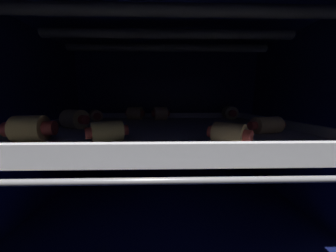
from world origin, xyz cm
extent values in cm
cube|color=#0C1138|center=(0.00, 0.00, -0.60)|extent=(56.09, 42.59, 1.20)
cube|color=#0C1138|center=(0.00, 20.70, 18.09)|extent=(56.09, 1.20, 36.19)
cube|color=#0C1138|center=(-27.45, 0.00, 18.09)|extent=(1.20, 40.19, 36.19)
cube|color=#0C1138|center=(27.45, 0.00, 18.09)|extent=(1.20, 40.19, 36.19)
cube|color=#0C1138|center=(0.00, 0.00, 36.79)|extent=(56.09, 42.59, 1.20)
cylinder|color=#333338|center=(0.00, -7.37, 33.24)|extent=(42.95, 1.52, 1.52)
cylinder|color=#333338|center=(0.00, 0.00, 33.24)|extent=(42.95, 1.52, 1.52)
cylinder|color=#333338|center=(0.00, 7.37, 33.24)|extent=(42.95, 1.52, 1.52)
cylinder|color=slate|center=(-25.26, 0.00, 15.89)|extent=(0.54, 39.39, 0.54)
cylinder|color=slate|center=(25.26, 0.00, 15.89)|extent=(0.54, 39.39, 0.54)
cylinder|color=slate|center=(0.00, -17.91, 15.89)|extent=(50.51, 0.54, 0.54)
cylinder|color=slate|center=(0.00, -14.32, 15.89)|extent=(50.51, 0.54, 0.54)
cylinder|color=slate|center=(0.00, -10.74, 15.89)|extent=(50.51, 0.54, 0.54)
cylinder|color=slate|center=(0.00, -7.16, 15.89)|extent=(50.51, 0.54, 0.54)
cylinder|color=slate|center=(0.00, -3.58, 15.89)|extent=(50.51, 0.54, 0.54)
cylinder|color=slate|center=(0.00, 0.00, 15.89)|extent=(50.51, 0.54, 0.54)
cylinder|color=slate|center=(0.00, 3.58, 15.89)|extent=(50.51, 0.54, 0.54)
cylinder|color=slate|center=(0.00, 7.16, 15.89)|extent=(50.51, 0.54, 0.54)
cylinder|color=slate|center=(0.00, 10.74, 15.89)|extent=(50.51, 0.54, 0.54)
cylinder|color=slate|center=(0.00, 14.32, 15.89)|extent=(50.51, 0.54, 0.54)
cylinder|color=slate|center=(0.00, 17.91, 15.89)|extent=(50.51, 0.54, 0.54)
cube|color=silver|center=(0.00, 0.00, 16.62)|extent=(43.36, 32.73, 0.92)
cube|color=silver|center=(0.00, -15.96, 17.75)|extent=(43.36, 0.80, 1.34)
cube|color=silver|center=(0.00, 15.96, 17.75)|extent=(43.36, 0.80, 1.34)
cube|color=silver|center=(-21.28, 0.00, 17.75)|extent=(0.80, 32.73, 1.34)
cube|color=silver|center=(21.28, 0.00, 17.75)|extent=(0.80, 32.73, 1.34)
cylinder|color=#E1C880|center=(-16.67, -1.03, 18.76)|extent=(4.67, 4.57, 3.35)
cylinder|color=#B23D38|center=(-18.74, -0.04, 18.76)|extent=(1.61, 1.88, 1.60)
cylinder|color=#B23D38|center=(-14.59, -2.03, 18.76)|extent=(1.61, 1.88, 1.60)
cylinder|color=#E9B780|center=(-17.17, 8.96, 18.43)|extent=(4.04, 4.35, 2.69)
cylinder|color=#B23D38|center=(-16.15, 7.11, 18.43)|extent=(1.73, 1.41, 1.57)
cylinder|color=#B23D38|center=(-18.20, 10.81, 18.43)|extent=(1.73, 1.41, 1.57)
cylinder|color=#D5C886|center=(16.53, 12.48, 18.74)|extent=(3.67, 3.99, 3.32)
cylinder|color=#B23D38|center=(16.76, 14.77, 18.74)|extent=(1.78, 1.07, 1.70)
cylinder|color=#B23D38|center=(16.31, 10.20, 18.74)|extent=(1.78, 1.07, 1.70)
cylinder|color=#D6BD6F|center=(-7.70, -10.46, 18.36)|extent=(4.25, 3.88, 2.55)
cylinder|color=#B23D38|center=(-5.87, -9.49, 18.36)|extent=(1.24, 1.51, 1.34)
cylinder|color=#B23D38|center=(-9.52, -11.44, 18.36)|extent=(1.24, 1.51, 1.34)
cylinder|color=#DBB174|center=(14.59, -5.99, 18.35)|extent=(4.40, 3.28, 2.54)
cylinder|color=#B23D38|center=(17.00, -5.51, 18.35)|extent=(1.15, 1.38, 1.22)
cylinder|color=#B23D38|center=(12.19, -6.48, 18.35)|extent=(1.15, 1.38, 1.22)
cylinder|color=#EDC674|center=(-16.99, -10.14, 18.69)|extent=(3.51, 3.62, 3.22)
cylinder|color=#B23D38|center=(-14.90, -9.84, 18.69)|extent=(1.35, 1.92, 1.78)
cylinder|color=#B23D38|center=(-19.07, -10.43, 18.69)|extent=(1.35, 1.92, 1.78)
cylinder|color=#E6B782|center=(-1.81, 10.90, 18.73)|extent=(3.72, 3.87, 3.29)
cylinder|color=#B23D38|center=(-3.66, 10.50, 18.73)|extent=(1.01, 1.71, 1.60)
cylinder|color=#B23D38|center=(0.04, 11.30, 18.73)|extent=(1.01, 1.71, 1.60)
cylinder|color=#E1BA79|center=(6.37, -12.13, 18.35)|extent=(4.09, 4.05, 2.54)
cylinder|color=#B23D38|center=(4.91, -10.79, 18.35)|extent=(1.52, 1.57, 1.45)
cylinder|color=#B23D38|center=(7.83, -13.47, 18.35)|extent=(1.52, 1.57, 1.45)
cylinder|color=#DFB379|center=(-8.35, 11.88, 18.68)|extent=(3.95, 3.71, 3.20)
cylinder|color=#B23D38|center=(-10.38, 12.21, 18.68)|extent=(0.86, 1.56, 1.48)
cylinder|color=#B23D38|center=(-6.31, 11.56, 18.68)|extent=(0.86, 1.56, 1.48)
camera|label=1|loc=(-0.85, -29.48, 22.14)|focal=17.10mm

